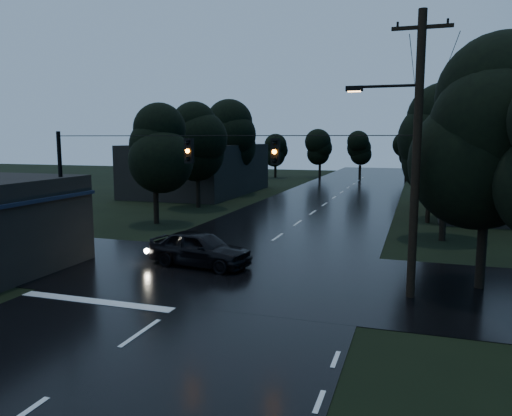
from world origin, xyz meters
The scene contains 16 objects.
main_road centered at (0.00, 30.00, 0.00)m, with size 12.00×120.00×0.02m, color black.
cross_street centered at (0.00, 12.00, 0.00)m, with size 60.00×9.00×0.02m, color black.
building_far_right centered at (14.00, 34.00, 2.20)m, with size 10.00×14.00×4.40m, color black.
building_far_left centered at (-14.00, 40.00, 2.50)m, with size 10.00×16.00×5.00m, color black.
utility_pole_main centered at (7.41, 11.00, 5.26)m, with size 3.50×0.30×10.00m.
utility_pole_far centered at (8.30, 28.00, 3.88)m, with size 2.00×0.30×7.50m.
anchor_pole_left centered at (-7.50, 11.00, 3.00)m, with size 0.18×0.18×6.00m, color black.
span_signals centered at (0.56, 10.99, 5.24)m, with size 15.00×0.37×1.12m.
tree_corner_near centered at (10.00, 13.00, 5.99)m, with size 4.48×4.48×9.44m.
tree_left_a centered at (-9.00, 22.00, 5.24)m, with size 3.92×3.92×8.26m.
tree_left_b centered at (-9.60, 30.00, 5.62)m, with size 4.20×4.20×8.85m.
tree_left_c centered at (-10.20, 40.00, 5.99)m, with size 4.48×4.48×9.44m.
tree_right_a centered at (9.00, 22.00, 5.62)m, with size 4.20×4.20×8.85m.
tree_right_b centered at (9.60, 30.00, 5.99)m, with size 4.48×4.48×9.44m.
tree_right_c centered at (10.20, 40.00, 6.37)m, with size 4.76×4.76×10.03m.
car centered at (-1.57, 12.69, 0.81)m, with size 1.91×4.75×1.62m, color black.
Camera 1 is at (7.60, -7.28, 5.73)m, focal length 35.00 mm.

